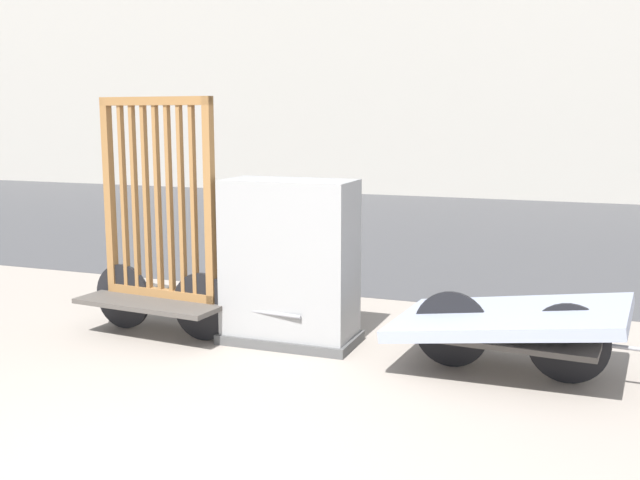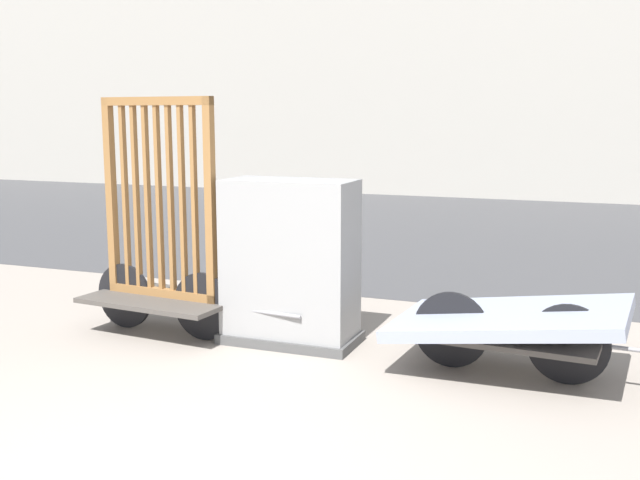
{
  "view_description": "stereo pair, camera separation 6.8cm",
  "coord_description": "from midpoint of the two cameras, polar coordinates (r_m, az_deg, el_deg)",
  "views": [
    {
      "loc": [
        2.01,
        -3.12,
        1.87
      ],
      "look_at": [
        0.0,
        2.25,
        0.91
      ],
      "focal_mm": 42.0,
      "sensor_mm": 36.0,
      "label": 1
    },
    {
      "loc": [
        2.08,
        -3.1,
        1.87
      ],
      "look_at": [
        0.0,
        2.25,
        0.91
      ],
      "focal_mm": 42.0,
      "sensor_mm": 36.0,
      "label": 2
    }
  ],
  "objects": [
    {
      "name": "ground_plane",
      "position": [
        4.17,
        -11.96,
        -17.38
      ],
      "size": [
        60.0,
        60.0,
        0.0
      ],
      "primitive_type": "plane",
      "color": "gray"
    },
    {
      "name": "road_strip",
      "position": [
        12.41,
        10.82,
        0.7
      ],
      "size": [
        56.0,
        9.76,
        0.01
      ],
      "color": "#424244",
      "rests_on": "ground_plane"
    },
    {
      "name": "bike_cart_with_bedframe",
      "position": [
        6.51,
        -12.35,
        -1.31
      ],
      "size": [
        2.05,
        0.89,
        2.02
      ],
      "rotation": [
        0.0,
        0.0,
        -0.09
      ],
      "color": "#4C4742",
      "rests_on": "ground_plane"
    },
    {
      "name": "bike_cart_with_mattress",
      "position": [
        5.59,
        13.86,
        -6.12
      ],
      "size": [
        2.2,
        1.17,
        0.58
      ],
      "rotation": [
        0.0,
        0.0,
        -0.08
      ],
      "color": "#4C4742",
      "rests_on": "ground_plane"
    },
    {
      "name": "utility_cabinet",
      "position": [
        6.14,
        -2.64,
        -2.09
      ],
      "size": [
        1.12,
        0.57,
        1.36
      ],
      "color": "#4C4C4C",
      "rests_on": "ground_plane"
    }
  ]
}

